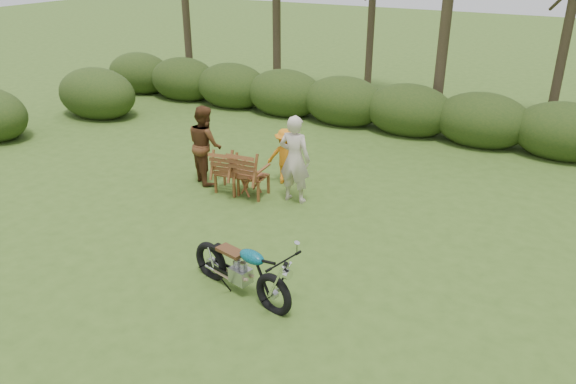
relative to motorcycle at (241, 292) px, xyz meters
The scene contains 9 objects.
ground 0.24m from the motorcycle, behind, with size 80.00×80.00×0.00m, color #37521B.
motorcycle is the anchor object (origin of this frame).
lawn_chair_right 3.66m from the motorcycle, 119.73° to the left, with size 0.73×0.73×1.06m, color brown, non-canonical shape.
lawn_chair_left 3.94m from the motorcycle, 126.27° to the left, with size 0.68×0.68×0.99m, color brown, non-canonical shape.
side_table 3.60m from the motorcycle, 119.79° to the left, with size 0.52×0.43×0.53m, color brown, non-canonical shape.
cup 3.66m from the motorcycle, 119.97° to the left, with size 0.12×0.12×0.09m, color beige.
adult_a 3.50m from the motorcycle, 104.56° to the left, with size 0.68×0.44×1.85m, color beige.
adult_b 4.58m from the motorcycle, 132.90° to the left, with size 0.85×0.66×1.76m, color #4F2D16.
child 4.40m from the motorcycle, 110.14° to the left, with size 0.82×0.47×1.27m, color orange.
Camera 1 is at (4.41, -6.08, 5.00)m, focal length 35.00 mm.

